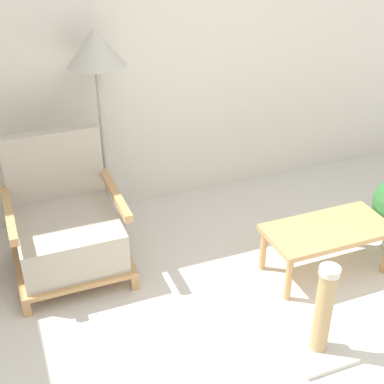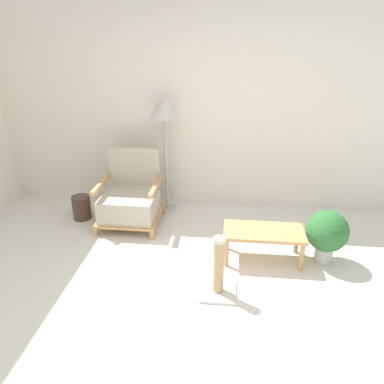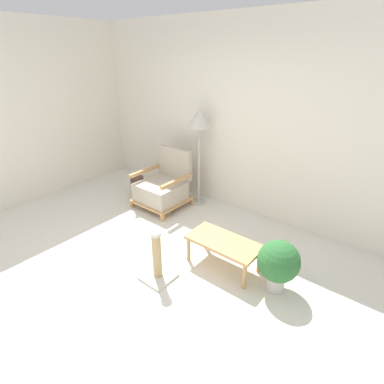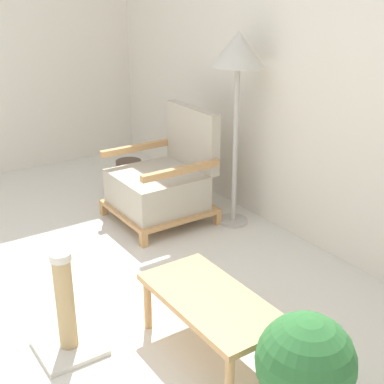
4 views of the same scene
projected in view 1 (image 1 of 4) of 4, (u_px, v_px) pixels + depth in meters
wall_back at (171, 29)px, 3.84m from camera, size 8.00×0.06×2.70m
armchair at (67, 228)px, 3.47m from camera, size 0.72×0.72×0.88m
floor_lamp at (96, 59)px, 3.45m from camera, size 0.38×0.38×1.47m
coffee_table at (327, 234)px, 3.45m from camera, size 0.82×0.41×0.34m
scratching_post at (321, 324)px, 2.87m from camera, size 0.33×0.33×0.58m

